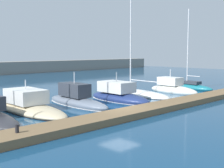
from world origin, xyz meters
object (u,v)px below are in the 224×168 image
at_px(motorboat_sand_fourth, 28,106).
at_px(sailboat_white_seventh, 136,93).
at_px(motorboat_navy_sixth, 119,95).
at_px(motorboat_ivory_eighth, 173,88).
at_px(motorboat_slate_fifth, 76,100).
at_px(sailboat_teal_ninth, 190,86).
at_px(dock_bollard, 17,129).

distance_m(motorboat_sand_fourth, sailboat_white_seventh, 12.77).
height_order(motorboat_navy_sixth, motorboat_ivory_eighth, motorboat_navy_sixth).
xyz_separation_m(motorboat_slate_fifth, motorboat_ivory_eighth, (13.02, -1.13, -0.04)).
distance_m(motorboat_navy_sixth, motorboat_ivory_eighth, 8.68).
xyz_separation_m(motorboat_navy_sixth, sailboat_teal_ninth, (12.76, -0.03, -0.18)).
xyz_separation_m(motorboat_sand_fourth, motorboat_navy_sixth, (8.69, -1.55, 0.12)).
relative_size(motorboat_sand_fourth, motorboat_navy_sixth, 1.32).
height_order(sailboat_teal_ninth, dock_bollard, sailboat_teal_ninth).
xyz_separation_m(motorboat_slate_fifth, sailboat_white_seventh, (8.42, 0.42, -0.30)).
height_order(motorboat_navy_sixth, sailboat_white_seventh, sailboat_white_seventh).
relative_size(motorboat_slate_fifth, motorboat_navy_sixth, 1.09).
bearing_deg(motorboat_ivory_eighth, motorboat_slate_fifth, 89.32).
relative_size(motorboat_navy_sixth, motorboat_ivory_eighth, 1.14).
bearing_deg(sailboat_white_seventh, dock_bollard, 114.75).
height_order(motorboat_slate_fifth, motorboat_ivory_eighth, motorboat_slate_fifth).
bearing_deg(sailboat_teal_ninth, motorboat_slate_fifth, 91.08).
height_order(sailboat_white_seventh, sailboat_teal_ninth, sailboat_white_seventh).
xyz_separation_m(motorboat_ivory_eighth, dock_bollard, (-21.97, -5.35, 0.26)).
bearing_deg(motorboat_navy_sixth, sailboat_white_seventh, -69.99).
distance_m(motorboat_ivory_eighth, dock_bollard, 22.62).
relative_size(motorboat_slate_fifth, sailboat_teal_ninth, 0.81).
relative_size(motorboat_sand_fourth, sailboat_white_seventh, 0.55).
height_order(motorboat_navy_sixth, dock_bollard, motorboat_navy_sixth).
height_order(motorboat_slate_fifth, sailboat_teal_ninth, sailboat_teal_ninth).
relative_size(sailboat_teal_ninth, dock_bollard, 23.01).
xyz_separation_m(sailboat_white_seventh, motorboat_ivory_eighth, (4.60, -1.55, 0.26)).
xyz_separation_m(motorboat_ivory_eighth, sailboat_teal_ninth, (4.08, 0.17, -0.12)).
bearing_deg(motorboat_ivory_eighth, sailboat_white_seventh, 75.64).
bearing_deg(motorboat_slate_fifth, sailboat_white_seventh, -84.21).
height_order(sailboat_white_seventh, dock_bollard, sailboat_white_seventh).
relative_size(sailboat_white_seventh, dock_bollard, 40.97).
distance_m(sailboat_teal_ninth, dock_bollard, 26.63).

